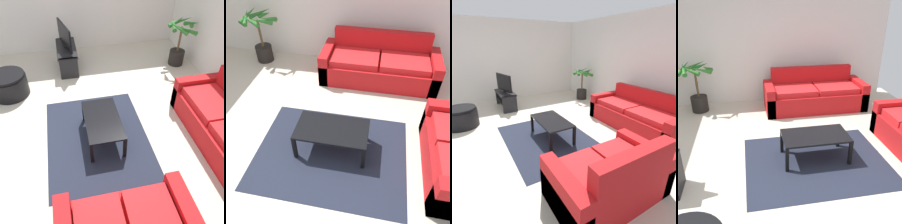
% 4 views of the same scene
% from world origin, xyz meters
% --- Properties ---
extents(ground_plane, '(6.60, 6.60, 0.00)m').
position_xyz_m(ground_plane, '(0.00, 0.00, 0.00)').
color(ground_plane, beige).
extents(tv_stand, '(1.10, 0.45, 0.51)m').
position_xyz_m(tv_stand, '(-1.99, -0.09, 0.33)').
color(tv_stand, black).
rests_on(tv_stand, ground).
extents(tv, '(0.89, 0.25, 0.55)m').
position_xyz_m(tv, '(-2.00, -0.09, 0.80)').
color(tv, black).
rests_on(tv, tv_stand).
extents(coffee_table, '(1.03, 0.57, 0.42)m').
position_xyz_m(coffee_table, '(0.49, 0.30, 0.37)').
color(coffee_table, black).
rests_on(coffee_table, ground).
extents(area_rug, '(2.20, 1.70, 0.01)m').
position_xyz_m(area_rug, '(0.49, 0.20, 0.00)').
color(area_rug, '#1E2333').
rests_on(area_rug, ground).
extents(potted_palm, '(0.75, 0.72, 1.14)m').
position_xyz_m(potted_palm, '(-1.57, 2.56, 0.52)').
color(potted_palm, black).
rests_on(potted_palm, ground).
extents(ottoman, '(0.75, 0.75, 0.48)m').
position_xyz_m(ottoman, '(-1.12, -1.36, 0.24)').
color(ottoman, black).
rests_on(ottoman, ground).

